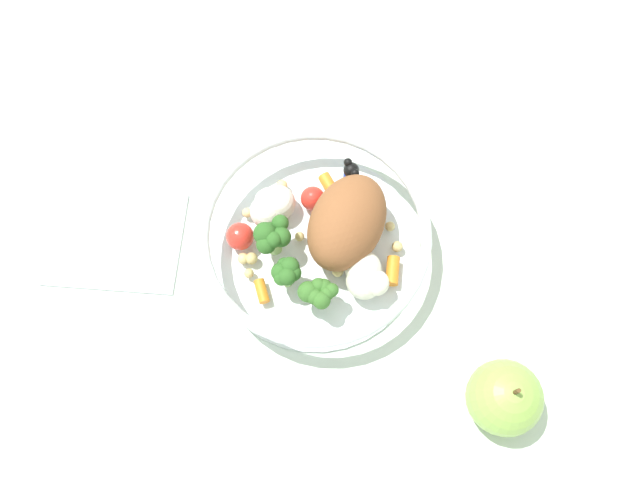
% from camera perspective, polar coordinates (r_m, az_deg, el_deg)
% --- Properties ---
extents(ground_plane, '(2.40, 2.40, 0.00)m').
position_cam_1_polar(ground_plane, '(0.65, -0.34, -0.29)').
color(ground_plane, silver).
extents(food_container, '(0.22, 0.22, 0.08)m').
position_cam_1_polar(food_container, '(0.62, 0.39, 0.35)').
color(food_container, white).
rests_on(food_container, ground_plane).
extents(loose_apple, '(0.07, 0.07, 0.08)m').
position_cam_1_polar(loose_apple, '(0.60, 15.82, -13.13)').
color(loose_apple, '#8CB74C').
rests_on(loose_apple, ground_plane).
extents(folded_napkin, '(0.13, 0.11, 0.01)m').
position_cam_1_polar(folded_napkin, '(0.68, -17.48, 0.14)').
color(folded_napkin, white).
rests_on(folded_napkin, ground_plane).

